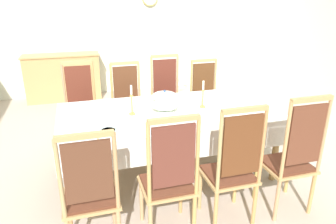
{
  "coord_description": "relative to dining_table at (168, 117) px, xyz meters",
  "views": [
    {
      "loc": [
        -0.94,
        -3.26,
        1.99
      ],
      "look_at": [
        -0.03,
        -0.19,
        0.79
      ],
      "focal_mm": 33.56,
      "sensor_mm": 36.0,
      "label": 1
    }
  ],
  "objects": [
    {
      "name": "chair_south_c",
      "position": [
        0.28,
        -1.02,
        -0.11
      ],
      "size": [
        0.44,
        0.42,
        1.18
      ],
      "color": "tan",
      "rests_on": "ground"
    },
    {
      "name": "sideboard",
      "position": [
        -1.21,
        3.24,
        -0.24
      ],
      "size": [
        1.44,
        0.48,
        0.9
      ],
      "rotation": [
        0.0,
        0.0,
        3.14
      ],
      "color": "tan",
      "rests_on": "ground"
    },
    {
      "name": "candlestick_east",
      "position": [
        0.41,
        -0.0,
        0.2
      ],
      "size": [
        0.07,
        0.07,
        0.31
      ],
      "color": "gold",
      "rests_on": "tablecloth"
    },
    {
      "name": "back_wall",
      "position": [
        0.0,
        3.56,
        1.09
      ],
      "size": [
        7.26,
        0.08,
        3.57
      ],
      "primitive_type": "cube",
      "color": "silver",
      "rests_on": "ground"
    },
    {
      "name": "chair_north_c",
      "position": [
        0.28,
        1.02,
        -0.11
      ],
      "size": [
        0.44,
        0.42,
        1.19
      ],
      "rotation": [
        0.0,
        0.0,
        3.14
      ],
      "color": "tan",
      "rests_on": "ground"
    },
    {
      "name": "spoon_primary",
      "position": [
        -0.82,
        -0.4,
        0.08
      ],
      "size": [
        0.03,
        0.18,
        0.01
      ],
      "rotation": [
        0.0,
        0.0,
        0.06
      ],
      "color": "gold",
      "rests_on": "tablecloth"
    },
    {
      "name": "chair_south_a",
      "position": [
        -0.93,
        -1.02,
        -0.13
      ],
      "size": [
        0.44,
        0.42,
        1.11
      ],
      "color": "#B4844E",
      "rests_on": "ground"
    },
    {
      "name": "chair_north_d",
      "position": [
        0.89,
        1.01,
        -0.14
      ],
      "size": [
        0.44,
        0.42,
        1.09
      ],
      "rotation": [
        0.0,
        0.0,
        3.14
      ],
      "color": "tan",
      "rests_on": "ground"
    },
    {
      "name": "chair_south_d",
      "position": [
        0.89,
        -1.02,
        -0.1
      ],
      "size": [
        0.44,
        0.42,
        1.2
      ],
      "color": "tan",
      "rests_on": "ground"
    },
    {
      "name": "tablecloth",
      "position": [
        0.0,
        0.0,
        0.01
      ],
      "size": [
        2.4,
        1.24,
        0.29
      ],
      "color": "white",
      "rests_on": "dining_table"
    },
    {
      "name": "bowl_near_left",
      "position": [
        -0.71,
        -0.43,
        0.1
      ],
      "size": [
        0.16,
        0.16,
        0.04
      ],
      "color": "silver",
      "rests_on": "tablecloth"
    },
    {
      "name": "bowl_near_right",
      "position": [
        0.51,
        -0.49,
        0.1
      ],
      "size": [
        0.17,
        0.17,
        0.04
      ],
      "color": "silver",
      "rests_on": "tablecloth"
    },
    {
      "name": "soup_tureen",
      "position": [
        -0.04,
        -0.0,
        0.19
      ],
      "size": [
        0.32,
        0.32,
        0.25
      ],
      "color": "silver",
      "rests_on": "tablecloth"
    },
    {
      "name": "ground",
      "position": [
        0.0,
        0.11,
        -0.72
      ],
      "size": [
        7.26,
        6.81,
        0.04
      ],
      "primitive_type": "cube",
      "color": "#B8A799"
    },
    {
      "name": "candlestick_west",
      "position": [
        -0.41,
        -0.0,
        0.2
      ],
      "size": [
        0.07,
        0.07,
        0.33
      ],
      "color": "gold",
      "rests_on": "tablecloth"
    },
    {
      "name": "spoon_secondary",
      "position": [
        0.62,
        -0.46,
        0.08
      ],
      "size": [
        0.04,
        0.18,
        0.01
      ],
      "rotation": [
        0.0,
        0.0,
        0.15
      ],
      "color": "gold",
      "rests_on": "tablecloth"
    },
    {
      "name": "chair_north_a",
      "position": [
        -0.93,
        1.02,
        -0.12
      ],
      "size": [
        0.44,
        0.42,
        1.16
      ],
      "rotation": [
        0.0,
        0.0,
        3.14
      ],
      "color": "tan",
      "rests_on": "ground"
    },
    {
      "name": "chair_south_b",
      "position": [
        -0.3,
        -1.02,
        -0.12
      ],
      "size": [
        0.44,
        0.42,
        1.16
      ],
      "color": "tan",
      "rests_on": "ground"
    },
    {
      "name": "dining_table",
      "position": [
        0.0,
        0.0,
        0.0
      ],
      "size": [
        2.38,
        1.22,
        0.77
      ],
      "color": "tan",
      "rests_on": "ground"
    },
    {
      "name": "chair_north_b",
      "position": [
        -0.3,
        1.02,
        -0.13
      ],
      "size": [
        0.44,
        0.42,
        1.12
      ],
      "rotation": [
        0.0,
        0.0,
        3.14
      ],
      "color": "tan",
      "rests_on": "ground"
    }
  ]
}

